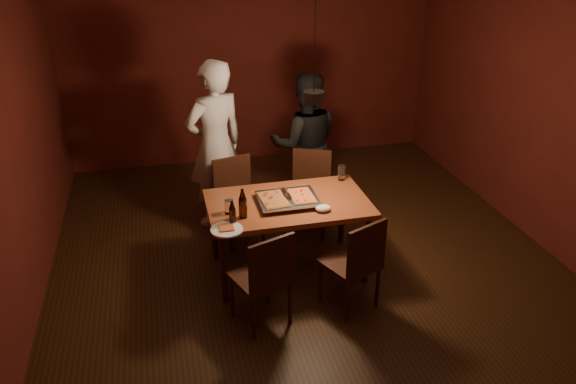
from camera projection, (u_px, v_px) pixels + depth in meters
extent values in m
plane|color=#381F0F|center=(310.00, 269.00, 5.56)|extent=(6.00, 6.00, 0.00)
plane|color=maroon|center=(252.00, 60.00, 7.57)|extent=(5.00, 0.00, 5.00)
plane|color=maroon|center=(511.00, 380.00, 2.33)|extent=(5.00, 0.00, 5.00)
plane|color=maroon|center=(8.00, 162.00, 4.42)|extent=(0.00, 6.00, 6.00)
plane|color=maroon|center=(559.00, 115.00, 5.48)|extent=(0.00, 6.00, 6.00)
cube|color=brown|center=(288.00, 204.00, 5.24)|extent=(1.50, 0.90, 0.05)
cylinder|color=#38190F|center=(224.00, 269.00, 4.94)|extent=(0.06, 0.06, 0.70)
cylinder|color=#38190F|center=(367.00, 250.00, 5.22)|extent=(0.06, 0.06, 0.70)
cylinder|color=#38190F|center=(214.00, 228.00, 5.58)|extent=(0.06, 0.06, 0.70)
cylinder|color=#38190F|center=(342.00, 213.00, 5.87)|extent=(0.06, 0.06, 0.70)
cube|color=#38190F|center=(240.00, 204.00, 5.87)|extent=(0.51, 0.51, 0.04)
cube|color=#38190F|center=(232.00, 177.00, 5.92)|extent=(0.42, 0.13, 0.45)
cube|color=#38190F|center=(309.00, 196.00, 6.04)|extent=(0.55, 0.55, 0.04)
cube|color=#38190F|center=(312.00, 169.00, 6.11)|extent=(0.40, 0.20, 0.45)
cube|color=#38190F|center=(260.00, 278.00, 4.67)|extent=(0.54, 0.54, 0.04)
cube|color=#38190F|center=(272.00, 264.00, 4.42)|extent=(0.40, 0.17, 0.45)
cube|color=#38190F|center=(350.00, 263.00, 4.87)|extent=(0.55, 0.55, 0.04)
cube|color=#38190F|center=(367.00, 249.00, 4.62)|extent=(0.40, 0.19, 0.45)
cube|color=silver|center=(288.00, 200.00, 5.19)|extent=(0.57, 0.48, 0.05)
cube|color=maroon|center=(274.00, 199.00, 5.14)|extent=(0.26, 0.38, 0.02)
cube|color=gold|center=(302.00, 196.00, 5.21)|extent=(0.22, 0.34, 0.02)
cylinder|color=black|center=(233.00, 216.00, 4.82)|extent=(0.06, 0.06, 0.14)
cone|color=black|center=(232.00, 205.00, 4.77)|extent=(0.06, 0.06, 0.08)
cylinder|color=black|center=(243.00, 208.00, 4.91)|extent=(0.07, 0.07, 0.18)
cone|color=black|center=(242.00, 194.00, 4.85)|extent=(0.07, 0.07, 0.10)
cylinder|color=silver|center=(229.00, 207.00, 5.00)|extent=(0.08, 0.08, 0.13)
cylinder|color=silver|center=(342.00, 173.00, 5.63)|extent=(0.08, 0.08, 0.15)
cylinder|color=white|center=(227.00, 230.00, 4.74)|extent=(0.28, 0.28, 0.02)
cube|color=gold|center=(227.00, 228.00, 4.73)|extent=(0.12, 0.10, 0.01)
ellipsoid|color=white|center=(323.00, 208.00, 5.04)|extent=(0.14, 0.11, 0.06)
imported|color=silver|center=(215.00, 145.00, 6.03)|extent=(0.80, 0.68, 1.86)
imported|color=black|center=(305.00, 144.00, 6.35)|extent=(0.88, 0.73, 1.64)
cylinder|color=black|center=(314.00, 97.00, 4.79)|extent=(0.18, 0.18, 0.10)
cylinder|color=black|center=(315.00, 31.00, 4.55)|extent=(0.01, 0.01, 1.00)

